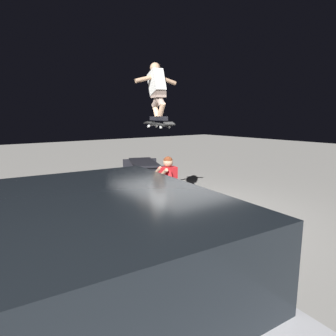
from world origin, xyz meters
name	(u,v)px	position (x,y,z in m)	size (l,w,h in m)	color
ground_plane	(185,215)	(0.00, 0.00, 0.00)	(40.00, 40.00, 0.00)	gray
ledge_box_main	(181,205)	(0.02, 0.09, 0.24)	(1.84, 0.81, 0.47)	black
person_sitting_on_ledge	(163,186)	(0.03, 0.55, 0.72)	(0.60, 0.77, 1.31)	#2D3856
skateboard	(159,124)	(0.21, 0.54, 1.94)	(1.04, 0.36, 0.13)	black
skater_airborne	(157,89)	(0.27, 0.53, 2.63)	(0.63, 0.89, 1.12)	black
kicker_ramp	(116,198)	(1.83, 0.71, 0.07)	(1.38, 1.37, 0.44)	#38383D
picnic_table_back	(144,170)	(2.81, -0.74, 0.50)	(2.09, 1.89, 0.75)	black
trash_bin	(216,262)	(-2.38, 1.56, 0.42)	(0.53, 0.53, 0.83)	#47474C
parked_car	(95,290)	(-2.59, 3.13, 0.79)	(4.35, 2.24, 1.56)	#B7B7BC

